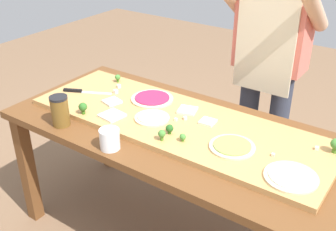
{
  "coord_description": "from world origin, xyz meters",
  "views": [
    {
      "loc": [
        0.95,
        -1.5,
        1.8
      ],
      "look_at": [
        -0.09,
        -0.01,
        0.82
      ],
      "focal_mm": 43.99,
      "sensor_mm": 36.0,
      "label": 1
    }
  ],
  "objects_px": {
    "cheese_crumble_b": "(176,119)",
    "broccoli_floret_front_left": "(162,134)",
    "pizza_slice_near_right": "(112,115)",
    "pizza_slice_far_right": "(187,110)",
    "pizza_whole_pesto_green": "(232,146)",
    "cook_center": "(270,52)",
    "cheese_crumble_d": "(116,92)",
    "prep_table": "(184,145)",
    "broccoli_floret_front_mid": "(336,144)",
    "cheese_crumble_c": "(185,118)",
    "cheese_crumble_e": "(317,148)",
    "broccoli_floret_back_left": "(183,137)",
    "pizza_whole_cheese_artichoke": "(152,118)",
    "broccoli_floret_front_right": "(170,129)",
    "pizza_slice_far_left": "(112,102)",
    "broccoli_floret_center_right": "(83,107)",
    "broccoli_floret_center_left": "(118,78)",
    "flour_cup": "(110,140)",
    "pizza_whole_white_garlic": "(291,177)",
    "pizza_slice_near_left": "(208,122)",
    "cheese_crumble_f": "(119,86)",
    "chefs_knife": "(81,91)",
    "pizza_whole_beet_magenta": "(152,99)",
    "cheese_crumble_a": "(273,155)"
  },
  "relations": [
    {
      "from": "cheese_crumble_b",
      "to": "broccoli_floret_front_left",
      "type": "bearing_deg",
      "value": -75.0
    },
    {
      "from": "pizza_slice_near_right",
      "to": "pizza_slice_far_right",
      "type": "xyz_separation_m",
      "value": [
        0.29,
        0.27,
        0.0
      ]
    },
    {
      "from": "pizza_whole_pesto_green",
      "to": "cook_center",
      "type": "relative_size",
      "value": 0.13
    },
    {
      "from": "cheese_crumble_b",
      "to": "cheese_crumble_d",
      "type": "height_order",
      "value": "cheese_crumble_d"
    },
    {
      "from": "prep_table",
      "to": "pizza_whole_pesto_green",
      "type": "bearing_deg",
      "value": -9.61
    },
    {
      "from": "broccoli_floret_front_mid",
      "to": "broccoli_floret_front_left",
      "type": "xyz_separation_m",
      "value": [
        -0.69,
        -0.35,
        -0.01
      ]
    },
    {
      "from": "cheese_crumble_c",
      "to": "cheese_crumble_e",
      "type": "bearing_deg",
      "value": 9.13
    },
    {
      "from": "broccoli_floret_back_left",
      "to": "cheese_crumble_d",
      "type": "height_order",
      "value": "broccoli_floret_back_left"
    },
    {
      "from": "pizza_whole_cheese_artichoke",
      "to": "broccoli_floret_front_right",
      "type": "xyz_separation_m",
      "value": [
        0.16,
        -0.07,
        0.02
      ]
    },
    {
      "from": "pizza_slice_near_right",
      "to": "pizza_slice_far_left",
      "type": "distance_m",
      "value": 0.16
    },
    {
      "from": "broccoli_floret_center_right",
      "to": "cheese_crumble_c",
      "type": "relative_size",
      "value": 3.85
    },
    {
      "from": "broccoli_floret_center_left",
      "to": "flour_cup",
      "type": "height_order",
      "value": "flour_cup"
    },
    {
      "from": "pizza_slice_near_right",
      "to": "cheese_crumble_e",
      "type": "relative_size",
      "value": 6.97
    },
    {
      "from": "broccoli_floret_front_left",
      "to": "cheese_crumble_e",
      "type": "xyz_separation_m",
      "value": [
        0.62,
        0.33,
        -0.03
      ]
    },
    {
      "from": "broccoli_floret_back_left",
      "to": "flour_cup",
      "type": "xyz_separation_m",
      "value": [
        -0.27,
        -0.21,
        -0.01
      ]
    },
    {
      "from": "pizza_whole_pesto_green",
      "to": "cheese_crumble_d",
      "type": "height_order",
      "value": "cheese_crumble_d"
    },
    {
      "from": "cheese_crumble_e",
      "to": "prep_table",
      "type": "bearing_deg",
      "value": -165.87
    },
    {
      "from": "pizza_whole_white_garlic",
      "to": "cook_center",
      "type": "bearing_deg",
      "value": 119.2
    },
    {
      "from": "cheese_crumble_d",
      "to": "pizza_slice_far_right",
      "type": "bearing_deg",
      "value": 6.03
    },
    {
      "from": "pizza_slice_near_left",
      "to": "cheese_crumble_f",
      "type": "distance_m",
      "value": 0.65
    },
    {
      "from": "broccoli_floret_back_left",
      "to": "broccoli_floret_center_left",
      "type": "xyz_separation_m",
      "value": [
        -0.7,
        0.34,
        0.01
      ]
    },
    {
      "from": "chefs_knife",
      "to": "cheese_crumble_e",
      "type": "relative_size",
      "value": 16.94
    },
    {
      "from": "pizza_slice_near_right",
      "to": "pizza_whole_pesto_green",
      "type": "bearing_deg",
      "value": 7.76
    },
    {
      "from": "broccoli_floret_front_right",
      "to": "broccoli_floret_front_mid",
      "type": "bearing_deg",
      "value": 22.33
    },
    {
      "from": "pizza_whole_cheese_artichoke",
      "to": "pizza_whole_beet_magenta",
      "type": "height_order",
      "value": "same"
    },
    {
      "from": "pizza_whole_beet_magenta",
      "to": "cheese_crumble_d",
      "type": "xyz_separation_m",
      "value": [
        -0.22,
        -0.05,
        0.0
      ]
    },
    {
      "from": "chefs_knife",
      "to": "pizza_whole_beet_magenta",
      "type": "bearing_deg",
      "value": 21.66
    },
    {
      "from": "broccoli_floret_center_left",
      "to": "pizza_whole_white_garlic",
      "type": "bearing_deg",
      "value": -15.29
    },
    {
      "from": "cook_center",
      "to": "pizza_whole_cheese_artichoke",
      "type": "bearing_deg",
      "value": -113.73
    },
    {
      "from": "prep_table",
      "to": "pizza_whole_cheese_artichoke",
      "type": "bearing_deg",
      "value": -166.46
    },
    {
      "from": "pizza_whole_white_garlic",
      "to": "broccoli_floret_front_right",
      "type": "bearing_deg",
      "value": 179.3
    },
    {
      "from": "pizza_slice_far_left",
      "to": "cheese_crumble_a",
      "type": "distance_m",
      "value": 0.93
    },
    {
      "from": "pizza_whole_pesto_green",
      "to": "flour_cup",
      "type": "relative_size",
      "value": 2.14
    },
    {
      "from": "pizza_whole_cheese_artichoke",
      "to": "pizza_slice_near_left",
      "type": "distance_m",
      "value": 0.28
    },
    {
      "from": "pizza_slice_near_left",
      "to": "broccoli_floret_front_left",
      "type": "bearing_deg",
      "value": -108.94
    },
    {
      "from": "cook_center",
      "to": "flour_cup",
      "type": "bearing_deg",
      "value": -108.3
    },
    {
      "from": "pizza_whole_pesto_green",
      "to": "cheese_crumble_c",
      "type": "distance_m",
      "value": 0.33
    },
    {
      "from": "broccoli_floret_center_right",
      "to": "broccoli_floret_center_left",
      "type": "height_order",
      "value": "broccoli_floret_center_right"
    },
    {
      "from": "pizza_slice_near_right",
      "to": "prep_table",
      "type": "bearing_deg",
      "value": 21.21
    },
    {
      "from": "pizza_slice_near_left",
      "to": "broccoli_floret_front_right",
      "type": "xyz_separation_m",
      "value": [
        -0.1,
        -0.2,
        0.02
      ]
    },
    {
      "from": "cheese_crumble_a",
      "to": "broccoli_floret_back_left",
      "type": "bearing_deg",
      "value": -162.54
    },
    {
      "from": "cheese_crumble_f",
      "to": "broccoli_floret_front_left",
      "type": "bearing_deg",
      "value": -31.06
    },
    {
      "from": "pizza_slice_near_right",
      "to": "cheese_crumble_c",
      "type": "xyz_separation_m",
      "value": [
        0.33,
        0.19,
        0.0
      ]
    },
    {
      "from": "chefs_knife",
      "to": "cook_center",
      "type": "xyz_separation_m",
      "value": [
        0.85,
        0.7,
        0.21
      ]
    },
    {
      "from": "cook_center",
      "to": "pizza_slice_near_right",
      "type": "bearing_deg",
      "value": -121.59
    },
    {
      "from": "pizza_slice_far_left",
      "to": "broccoli_floret_front_mid",
      "type": "height_order",
      "value": "broccoli_floret_front_mid"
    },
    {
      "from": "pizza_slice_far_left",
      "to": "broccoli_floret_front_right",
      "type": "bearing_deg",
      "value": -11.67
    },
    {
      "from": "broccoli_floret_center_left",
      "to": "broccoli_floret_front_left",
      "type": "bearing_deg",
      "value": -32.71
    },
    {
      "from": "chefs_knife",
      "to": "pizza_slice_far_right",
      "type": "bearing_deg",
      "value": 13.66
    },
    {
      "from": "chefs_knife",
      "to": "pizza_whole_beet_magenta",
      "type": "relative_size",
      "value": 1.13
    }
  ]
}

